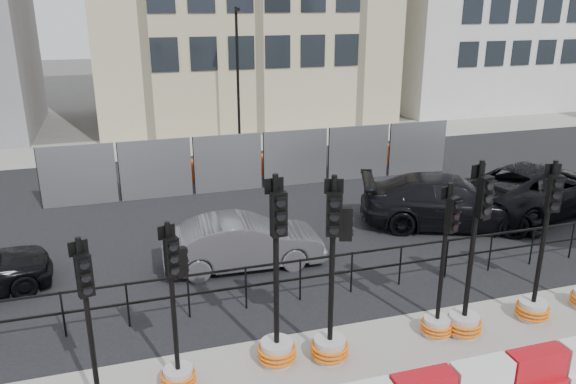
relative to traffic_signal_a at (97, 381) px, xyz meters
name	(u,v)px	position (x,y,z in m)	size (l,w,h in m)	color
ground	(374,321)	(5.34, 1.25, -0.63)	(120.00, 120.00, 0.00)	#51514C
road	(279,207)	(5.34, 8.25, -0.62)	(40.00, 14.00, 0.03)	black
sidewalk_far	(225,143)	(5.34, 17.25, -0.62)	(40.00, 4.00, 0.02)	gray
kerb_railing	(352,265)	(5.34, 2.45, 0.06)	(18.00, 0.04, 1.00)	black
heras_fencing	(272,163)	(5.90, 11.11, 0.02)	(14.33, 1.72, 2.00)	gray
lamp_post_far	(238,74)	(5.84, 16.23, 2.59)	(0.12, 0.56, 6.00)	black
traffic_signal_a	(97,381)	(0.00, 0.00, 0.00)	(0.60, 0.60, 3.05)	silver
traffic_signal_b	(177,351)	(1.28, 0.31, 0.09)	(0.59, 0.59, 3.02)	silver
traffic_signal_c	(277,327)	(3.05, 0.47, 0.11)	(0.70, 0.70, 3.58)	silver
traffic_signal_d	(331,319)	(4.00, 0.28, 0.21)	(0.70, 0.70, 3.53)	silver
traffic_signal_e	(439,306)	(6.28, 0.40, 0.02)	(0.62, 0.62, 3.14)	silver
traffic_signal_f	(468,296)	(6.81, 0.27, 0.22)	(0.70, 0.70, 3.56)	silver
traffic_signal_g	(536,289)	(8.47, 0.34, 0.07)	(0.67, 0.67, 3.40)	silver
car_b	(243,242)	(3.35, 4.48, 0.01)	(3.95, 1.50, 1.29)	#515156
car_c	(450,202)	(9.64, 5.31, 0.11)	(5.54, 3.79, 1.49)	black
car_d	(540,188)	(12.90, 5.50, 0.14)	(5.96, 3.70, 1.54)	black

